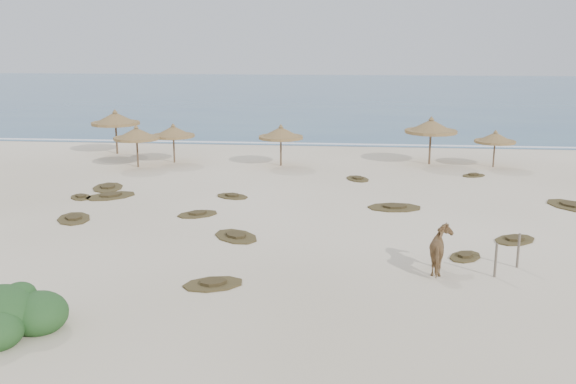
% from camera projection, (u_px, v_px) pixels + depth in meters
% --- Properties ---
extents(ground, '(160.00, 160.00, 0.00)m').
position_uv_depth(ground, '(290.00, 252.00, 24.56)').
color(ground, '#F7E6CB').
rests_on(ground, ground).
extents(ocean, '(200.00, 100.00, 0.01)m').
position_uv_depth(ocean, '(337.00, 93.00, 97.16)').
color(ocean, '#2A5280').
rests_on(ocean, ground).
extents(foam_line, '(70.00, 0.60, 0.01)m').
position_uv_depth(foam_line, '(322.00, 144.00, 49.73)').
color(foam_line, white).
rests_on(foam_line, ground).
extents(palapa_0, '(3.04, 3.04, 2.70)m').
position_uv_depth(palapa_0, '(136.00, 134.00, 40.33)').
color(palapa_0, brown).
rests_on(palapa_0, ground).
extents(palapa_1, '(3.44, 3.44, 3.16)m').
position_uv_depth(palapa_1, '(115.00, 119.00, 45.04)').
color(palapa_1, brown).
rests_on(palapa_1, ground).
extents(palapa_2, '(3.61, 3.61, 2.60)m').
position_uv_depth(palapa_2, '(173.00, 132.00, 41.85)').
color(palapa_2, brown).
rests_on(palapa_2, ground).
extents(palapa_3, '(3.66, 3.66, 2.69)m').
position_uv_depth(palapa_3, '(281.00, 133.00, 40.79)').
color(palapa_3, brown).
rests_on(palapa_3, ground).
extents(palapa_4, '(3.53, 3.53, 3.13)m').
position_uv_depth(palapa_4, '(431.00, 127.00, 41.19)').
color(palapa_4, brown).
rests_on(palapa_4, ground).
extents(palapa_5, '(3.34, 3.34, 2.39)m').
position_uv_depth(palapa_5, '(495.00, 138.00, 40.37)').
color(palapa_5, brown).
rests_on(palapa_5, ground).
extents(horse, '(1.02, 1.94, 1.58)m').
position_uv_depth(horse, '(442.00, 250.00, 22.24)').
color(horse, olive).
rests_on(horse, ground).
extents(fence_post_near, '(0.10, 0.10, 1.20)m').
position_uv_depth(fence_post_near, '(496.00, 260.00, 21.81)').
color(fence_post_near, '#675A4D').
rests_on(fence_post_near, ground).
extents(fence_post_far, '(0.11, 0.11, 1.26)m').
position_uv_depth(fence_post_far, '(518.00, 251.00, 22.71)').
color(fence_post_far, '#675A4D').
rests_on(fence_post_far, ground).
extents(bush, '(3.43, 3.02, 1.53)m').
position_uv_depth(bush, '(3.00, 314.00, 17.75)').
color(bush, '#2C5323').
rests_on(bush, ground).
extents(scrub_0, '(2.22, 2.62, 0.16)m').
position_uv_depth(scrub_0, '(74.00, 218.00, 28.94)').
color(scrub_0, '#4C4021').
rests_on(scrub_0, ground).
extents(scrub_1, '(3.10, 3.00, 0.16)m').
position_uv_depth(scrub_1, '(111.00, 196.00, 33.13)').
color(scrub_1, '#4C4021').
rests_on(scrub_1, ground).
extents(scrub_2, '(2.31, 2.13, 0.16)m').
position_uv_depth(scrub_2, '(198.00, 214.00, 29.67)').
color(scrub_2, '#4C4021').
rests_on(scrub_2, ground).
extents(scrub_3, '(2.79, 1.99, 0.16)m').
position_uv_depth(scrub_3, '(394.00, 207.00, 30.87)').
color(scrub_3, '#4C4021').
rests_on(scrub_3, ground).
extents(scrub_4, '(2.30, 2.21, 0.16)m').
position_uv_depth(scrub_4, '(515.00, 239.00, 25.88)').
color(scrub_4, '#4C4021').
rests_on(scrub_4, ground).
extents(scrub_5, '(2.90, 3.33, 0.16)m').
position_uv_depth(scrub_5, '(572.00, 205.00, 31.18)').
color(scrub_5, '#4C4021').
rests_on(scrub_5, ground).
extents(scrub_6, '(2.15, 2.78, 0.16)m').
position_uv_depth(scrub_6, '(108.00, 187.00, 35.01)').
color(scrub_6, '#4C4021').
rests_on(scrub_6, ground).
extents(scrub_7, '(1.81, 2.15, 0.16)m').
position_uv_depth(scrub_7, '(358.00, 179.00, 37.18)').
color(scrub_7, '#4C4021').
rests_on(scrub_7, ground).
extents(scrub_8, '(1.67, 1.82, 0.16)m').
position_uv_depth(scrub_8, '(81.00, 197.00, 32.88)').
color(scrub_8, '#4C4021').
rests_on(scrub_8, ground).
extents(scrub_9, '(2.63, 2.71, 0.16)m').
position_uv_depth(scrub_9, '(236.00, 236.00, 26.32)').
color(scrub_9, '#4C4021').
rests_on(scrub_9, ground).
extents(scrub_10, '(1.77, 1.58, 0.16)m').
position_uv_depth(scrub_10, '(474.00, 175.00, 38.10)').
color(scrub_10, '#4C4021').
rests_on(scrub_10, ground).
extents(scrub_11, '(2.40, 2.02, 0.16)m').
position_uv_depth(scrub_11, '(213.00, 284.00, 21.21)').
color(scrub_11, '#4C4021').
rests_on(scrub_11, ground).
extents(scrub_12, '(1.72, 1.86, 0.16)m').
position_uv_depth(scrub_12, '(465.00, 256.00, 23.88)').
color(scrub_12, '#4C4021').
rests_on(scrub_12, ground).
extents(scrub_13, '(2.14, 1.87, 0.16)m').
position_uv_depth(scrub_13, '(232.00, 196.00, 33.05)').
color(scrub_13, '#4C4021').
rests_on(scrub_13, ground).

